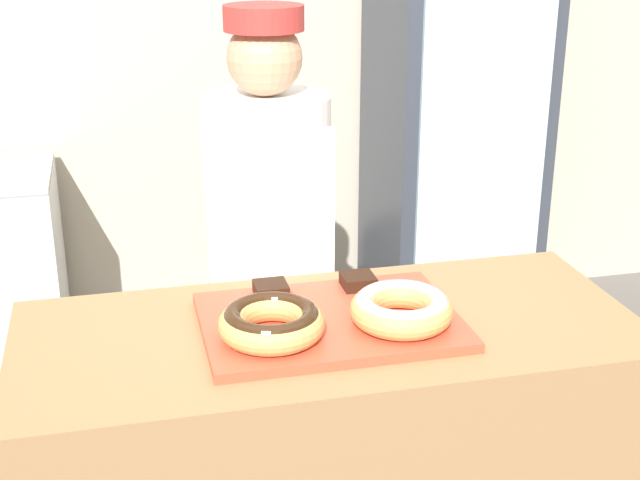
{
  "coord_description": "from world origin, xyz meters",
  "views": [
    {
      "loc": [
        -0.46,
        -1.82,
        1.88
      ],
      "look_at": [
        0.0,
        0.1,
        1.13
      ],
      "focal_mm": 50.0,
      "sensor_mm": 36.0,
      "label": 1
    }
  ],
  "objects_px": {
    "serving_tray": "(330,322)",
    "beverage_fridge": "(453,137)",
    "donut_light_glaze": "(401,308)",
    "donut_chocolate_glaze": "(271,321)",
    "brownie_back_left": "(271,289)",
    "baker_person": "(269,267)",
    "brownie_back_right": "(358,281)"
  },
  "relations": [
    {
      "from": "serving_tray",
      "to": "beverage_fridge",
      "type": "distance_m",
      "value": 2.01
    },
    {
      "from": "serving_tray",
      "to": "brownie_back_right",
      "type": "height_order",
      "value": "brownie_back_right"
    },
    {
      "from": "donut_light_glaze",
      "to": "brownie_back_right",
      "type": "distance_m",
      "value": 0.23
    },
    {
      "from": "baker_person",
      "to": "beverage_fridge",
      "type": "distance_m",
      "value": 1.53
    },
    {
      "from": "brownie_back_left",
      "to": "donut_chocolate_glaze",
      "type": "bearing_deg",
      "value": -100.16
    },
    {
      "from": "baker_person",
      "to": "donut_light_glaze",
      "type": "bearing_deg",
      "value": -75.02
    },
    {
      "from": "baker_person",
      "to": "serving_tray",
      "type": "bearing_deg",
      "value": -87.03
    },
    {
      "from": "donut_chocolate_glaze",
      "to": "brownie_back_right",
      "type": "distance_m",
      "value": 0.34
    },
    {
      "from": "donut_light_glaze",
      "to": "serving_tray",
      "type": "bearing_deg",
      "value": 155.73
    },
    {
      "from": "donut_light_glaze",
      "to": "beverage_fridge",
      "type": "height_order",
      "value": "beverage_fridge"
    },
    {
      "from": "donut_chocolate_glaze",
      "to": "donut_light_glaze",
      "type": "xyz_separation_m",
      "value": [
        0.3,
        0.0,
        0.0
      ]
    },
    {
      "from": "brownie_back_left",
      "to": "brownie_back_right",
      "type": "bearing_deg",
      "value": 0.0
    },
    {
      "from": "baker_person",
      "to": "donut_chocolate_glaze",
      "type": "bearing_deg",
      "value": -99.88
    },
    {
      "from": "brownie_back_left",
      "to": "baker_person",
      "type": "height_order",
      "value": "baker_person"
    },
    {
      "from": "serving_tray",
      "to": "donut_light_glaze",
      "type": "distance_m",
      "value": 0.17
    },
    {
      "from": "donut_light_glaze",
      "to": "beverage_fridge",
      "type": "xyz_separation_m",
      "value": [
        0.85,
        1.81,
        -0.09
      ]
    },
    {
      "from": "donut_chocolate_glaze",
      "to": "baker_person",
      "type": "bearing_deg",
      "value": 80.12
    },
    {
      "from": "baker_person",
      "to": "beverage_fridge",
      "type": "xyz_separation_m",
      "value": [
        1.03,
        1.13,
        0.07
      ]
    },
    {
      "from": "donut_chocolate_glaze",
      "to": "brownie_back_left",
      "type": "distance_m",
      "value": 0.23
    },
    {
      "from": "donut_chocolate_glaze",
      "to": "brownie_back_left",
      "type": "xyz_separation_m",
      "value": [
        0.04,
        0.22,
        -0.02
      ]
    },
    {
      "from": "donut_light_glaze",
      "to": "beverage_fridge",
      "type": "bearing_deg",
      "value": 64.99
    },
    {
      "from": "brownie_back_left",
      "to": "donut_light_glaze",
      "type": "bearing_deg",
      "value": -40.15
    },
    {
      "from": "serving_tray",
      "to": "brownie_back_left",
      "type": "bearing_deg",
      "value": 126.01
    },
    {
      "from": "donut_chocolate_glaze",
      "to": "brownie_back_left",
      "type": "relative_size",
      "value": 2.97
    },
    {
      "from": "beverage_fridge",
      "to": "donut_chocolate_glaze",
      "type": "bearing_deg",
      "value": -122.36
    },
    {
      "from": "brownie_back_right",
      "to": "donut_light_glaze",
      "type": "bearing_deg",
      "value": -79.84
    },
    {
      "from": "donut_light_glaze",
      "to": "brownie_back_right",
      "type": "bearing_deg",
      "value": 100.16
    },
    {
      "from": "donut_light_glaze",
      "to": "brownie_back_left",
      "type": "height_order",
      "value": "donut_light_glaze"
    },
    {
      "from": "beverage_fridge",
      "to": "baker_person",
      "type": "bearing_deg",
      "value": -132.38
    },
    {
      "from": "brownie_back_left",
      "to": "brownie_back_right",
      "type": "relative_size",
      "value": 1.0
    },
    {
      "from": "donut_light_glaze",
      "to": "brownie_back_left",
      "type": "distance_m",
      "value": 0.34
    },
    {
      "from": "brownie_back_left",
      "to": "beverage_fridge",
      "type": "distance_m",
      "value": 1.94
    }
  ]
}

